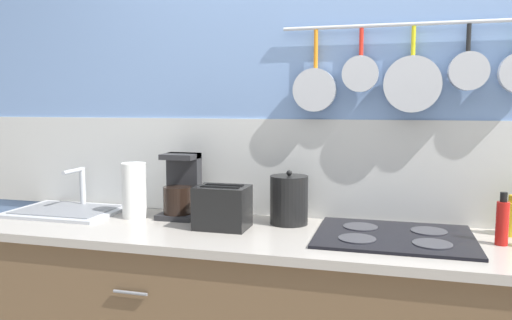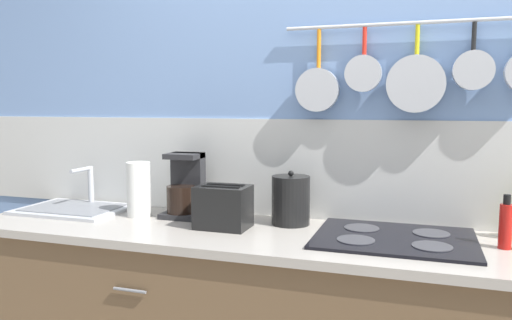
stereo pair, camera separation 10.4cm
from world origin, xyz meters
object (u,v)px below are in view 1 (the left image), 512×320
(bottle_dish_soap, at_px, (512,218))
(paper_towel_roll, at_px, (134,190))
(coffee_maker, at_px, (181,191))
(bottle_hot_sauce, at_px, (502,222))
(toaster, at_px, (222,207))
(kettle, at_px, (289,200))

(bottle_dish_soap, bearing_deg, paper_towel_roll, -176.17)
(bottle_dish_soap, bearing_deg, coffee_maker, -178.59)
(coffee_maker, bearing_deg, bottle_dish_soap, 1.41)
(paper_towel_roll, relative_size, bottle_dish_soap, 1.55)
(bottle_hot_sauce, xyz_separation_m, bottle_dish_soap, (0.06, 0.15, -0.02))
(toaster, xyz_separation_m, kettle, (0.25, 0.15, 0.02))
(coffee_maker, distance_m, bottle_dish_soap, 1.39)
(coffee_maker, relative_size, kettle, 1.25)
(toaster, bearing_deg, kettle, 31.30)
(coffee_maker, xyz_separation_m, kettle, (0.50, 0.00, -0.02))
(coffee_maker, xyz_separation_m, bottle_hot_sauce, (1.33, -0.11, -0.03))
(kettle, bearing_deg, bottle_dish_soap, 2.19)
(paper_towel_roll, bearing_deg, bottle_hot_sauce, -1.61)
(toaster, relative_size, kettle, 1.00)
(paper_towel_roll, height_order, bottle_hot_sauce, paper_towel_roll)
(kettle, height_order, bottle_dish_soap, kettle)
(bottle_hot_sauce, bearing_deg, coffee_maker, 175.05)
(toaster, distance_m, kettle, 0.29)
(coffee_maker, relative_size, toaster, 1.26)
(coffee_maker, bearing_deg, paper_towel_roll, -160.16)
(kettle, distance_m, bottle_dish_soap, 0.89)
(kettle, distance_m, bottle_hot_sauce, 0.83)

